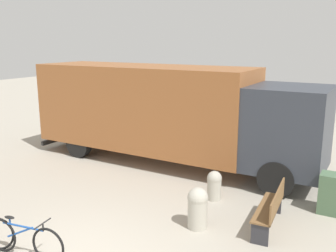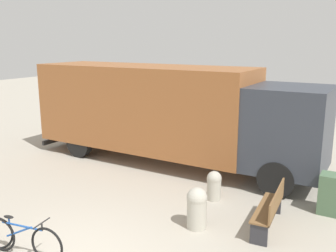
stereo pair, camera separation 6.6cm
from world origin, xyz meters
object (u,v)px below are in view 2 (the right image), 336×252
Objects in this scene: delivery_truck at (167,110)px; bollard_near_bench at (197,207)px; park_bench at (271,207)px; utility_box at (333,194)px; bollard_far_bench at (214,184)px; bicycle_middle at (23,238)px.

delivery_truck reaches higher than bollard_near_bench.
utility_box reaches higher than park_bench.
delivery_truck reaches higher than utility_box.
delivery_truck is 5.66× the size of park_bench.
bollard_far_bench is (-1.64, 0.79, -0.08)m from park_bench.
bollard_near_bench reaches higher than park_bench.
delivery_truck is at bearing 141.78° from bollard_far_bench.
bollard_near_bench reaches higher than bollard_far_bench.
utility_box is at bearing -14.24° from delivery_truck.
bicycle_middle is at bearing -84.92° from delivery_truck.
utility_box is (5.21, -1.36, -1.28)m from delivery_truck.
bollard_near_bench is 1.21× the size of bollard_far_bench.
utility_box reaches higher than bollard_far_bench.
delivery_truck is at bearing 165.34° from utility_box.
delivery_truck reaches higher than park_bench.
delivery_truck is 3.49m from bollard_far_bench.
bollard_near_bench is at bearing -51.28° from delivery_truck.
bollard_far_bench is at bearing -166.69° from utility_box.
bicycle_middle is 3.47m from bollard_near_bench.
delivery_truck is 5.17m from park_bench.
delivery_truck is 12.78× the size of bollard_far_bench.
bicycle_middle is at bearing -116.11° from bollard_far_bench.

